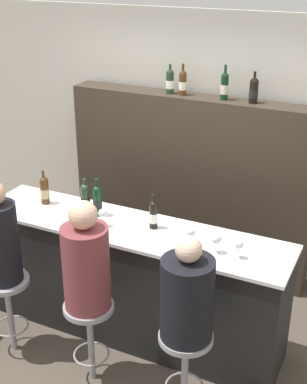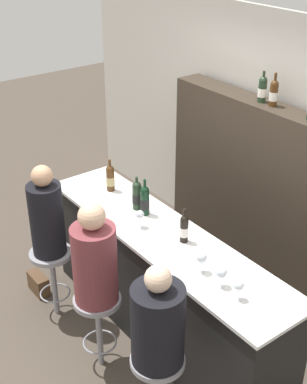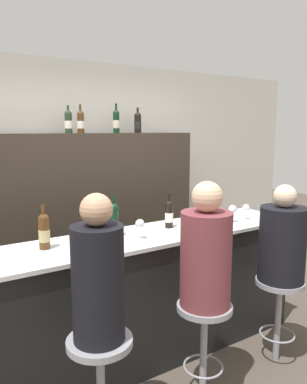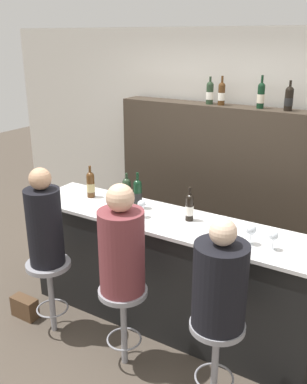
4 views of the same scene
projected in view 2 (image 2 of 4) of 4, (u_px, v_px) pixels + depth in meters
name	position (u px, v px, depth m)	size (l,w,h in m)	color
ground_plane	(136.00, 345.00, 4.67)	(16.00, 16.00, 0.00)	#4C4238
wall_back	(290.00, 158.00, 4.99)	(6.40, 0.05, 2.60)	beige
bar_counter	(162.00, 285.00, 4.57)	(2.66, 0.62, 1.04)	black
back_bar_cabinet	(270.00, 201.00, 5.06)	(2.49, 0.28, 1.83)	#382D23
wine_bottle_counter_0	(110.00, 178.00, 4.91)	(0.08, 0.08, 0.31)	#4C2D14
wine_bottle_counter_1	(137.00, 195.00, 4.61)	(0.08, 0.08, 0.31)	#233823
wine_bottle_counter_2	(145.00, 200.00, 4.53)	(0.08, 0.08, 0.33)	black
wine_bottle_counter_3	(184.00, 228.00, 4.17)	(0.07, 0.07, 0.30)	black
wine_bottle_backbar_0	(262.00, 89.00, 4.72)	(0.08, 0.08, 0.28)	#233823
wine_bottle_backbar_1	(274.00, 93.00, 4.63)	(0.07, 0.07, 0.29)	#4C2D14
wine_glass_0	(140.00, 215.00, 4.36)	(0.07, 0.07, 0.15)	silver
wine_glass_1	(202.00, 258.00, 3.82)	(0.08, 0.08, 0.16)	silver
wine_glass_2	(221.00, 273.00, 3.68)	(0.08, 0.08, 0.16)	silver
wine_glass_3	(239.00, 286.00, 3.57)	(0.07, 0.07, 0.15)	silver
bar_stool_left	(52.00, 265.00, 4.78)	(0.38, 0.38, 0.69)	gray
guest_seated_left	(46.00, 216.00, 4.53)	(0.29, 0.29, 0.84)	black
bar_stool_middle	(98.00, 313.00, 4.24)	(0.38, 0.38, 0.69)	gray
guest_seated_middle	(95.00, 260.00, 3.99)	(0.34, 0.34, 0.85)	brown
bar_stool_right	(158.00, 374.00, 3.69)	(0.38, 0.38, 0.69)	gray
guest_seated_right	(158.00, 323.00, 3.46)	(0.36, 0.36, 0.76)	black
handbag	(39.00, 284.00, 5.26)	(0.26, 0.12, 0.20)	#513823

